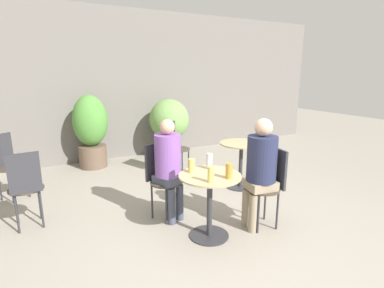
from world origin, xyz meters
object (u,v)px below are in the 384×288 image
Objects in this scene: cafe_table_near at (210,193)px; beer_glass_3 at (209,161)px; cafe_table_far at (241,156)px; bistro_chair_0 at (270,180)px; potted_plant_1 at (169,122)px; seated_person_0 at (260,164)px; beer_glass_2 at (229,171)px; bistro_chair_4 at (174,143)px; bistro_chair_3 at (6,160)px; beer_glass_0 at (191,166)px; beer_glass_1 at (211,174)px; bistro_chair_1 at (161,173)px; potted_plant_0 at (91,129)px; bistro_chair_2 at (26,183)px; seated_person_1 at (169,161)px.

cafe_table_near is 0.37m from beer_glass_3.
bistro_chair_0 is (-0.45, -1.13, 0.06)m from cafe_table_far.
cafe_table_far is at bearing 40.37° from cafe_table_near.
beer_glass_3 is at bearing -105.56° from potted_plant_1.
cafe_table_far is at bearing 167.12° from bistro_chair_0.
seated_person_0 is 0.50m from beer_glass_2.
bistro_chair_0 and bistro_chair_4 have the same top height.
cafe_table_far is 4.52× the size of beer_glass_2.
bistro_chair_3 is 2.78m from beer_glass_0.
bistro_chair_0 is 5.76× the size of beer_glass_1.
seated_person_0 is (2.58, -2.34, 0.20)m from bistro_chair_3.
bistro_chair_1 and bistro_chair_3 have the same top height.
cafe_table_near is at bearing -90.00° from bistro_chair_1.
beer_glass_0 is 3.05m from potted_plant_0.
bistro_chair_2 is at bearing -108.41° from seated_person_0.
bistro_chair_1 is 1.58m from bistro_chair_4.
bistro_chair_2 is at bearing 141.61° from beer_glass_1.
bistro_chair_4 is at bearing 122.00° from cafe_table_far.
potted_plant_1 is at bearing 72.69° from beer_glass_1.
bistro_chair_0 is at bearing 4.60° from beer_glass_1.
potted_plant_1 is at bearing -146.27° from bistro_chair_2.
bistro_chair_3 is 2.52m from bistro_chair_4.
seated_person_1 is 0.82m from beer_glass_2.
bistro_chair_0 is at bearing -111.60° from cafe_table_far.
bistro_chair_2 is at bearing 143.37° from bistro_chair_1.
cafe_table_near is at bearing -86.43° from bistro_chair_3.
beer_glass_2 is (2.09, -2.42, 0.23)m from bistro_chair_3.
seated_person_0 reaches higher than beer_glass_3.
beer_glass_0 reaches higher than cafe_table_far.
beer_glass_0 is at bearing 146.52° from bistro_chair_2.
bistro_chair_0 is 0.72× the size of seated_person_0.
bistro_chair_0 is 2.18m from bistro_chair_4.
bistro_chair_2 is at bearing 153.41° from beer_glass_3.
beer_glass_2 is at bearing -103.71° from potted_plant_1.
cafe_table_near is 0.36m from beer_glass_0.
beer_glass_0 is (0.14, -0.54, 0.23)m from bistro_chair_1.
seated_person_1 reaches higher than bistro_chair_4.
seated_person_0 is at bearing -90.00° from bistro_chair_0.
seated_person_1 is (0.05, -0.13, 0.18)m from bistro_chair_1.
seated_person_0 reaches higher than bistro_chair_2.
bistro_chair_0 is 3.57m from potted_plant_0.
potted_plant_0 is at bearing 130.45° from cafe_table_far.
cafe_table_far is 4.08× the size of beer_glass_3.
bistro_chair_2 is 5.88× the size of beer_glass_2.
potted_plant_1 is (0.37, 1.02, 0.19)m from bistro_chair_4.
beer_glass_1 is 3.42m from potted_plant_1.
seated_person_0 is 1.05× the size of potted_plant_1.
seated_person_0 is at bearing 149.81° from bistro_chair_2.
cafe_table_far is 1.23m from bistro_chair_4.
bistro_chair_1 is 1.00× the size of bistro_chair_3.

